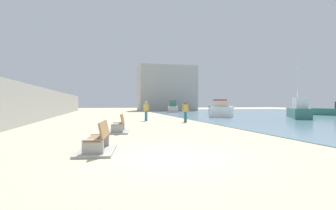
# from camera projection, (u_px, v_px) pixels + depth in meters

# --- Properties ---
(ground_plane) EXTENTS (120.00, 120.00, 0.00)m
(ground_plane) POSITION_uv_depth(u_px,v_px,m) (123.00, 119.00, 24.92)
(ground_plane) COLOR #C6B793
(seawall) EXTENTS (0.80, 64.00, 2.96)m
(seawall) POSITION_uv_depth(u_px,v_px,m) (39.00, 104.00, 23.09)
(seawall) COLOR #9E9E99
(seawall) RESTS_ON ground
(water_bay) EXTENTS (36.00, 68.00, 0.04)m
(water_bay) POSITION_uv_depth(u_px,v_px,m) (326.00, 116.00, 30.72)
(water_bay) COLOR #6B8EA3
(water_bay) RESTS_ON ground
(bench_near) EXTENTS (1.37, 2.23, 0.98)m
(bench_near) POSITION_uv_depth(u_px,v_px,m) (98.00, 145.00, 8.17)
(bench_near) COLOR #9E9E99
(bench_near) RESTS_ON ground
(bench_far) EXTENTS (1.35, 2.22, 0.98)m
(bench_far) POSITION_uv_depth(u_px,v_px,m) (119.00, 128.00, 13.65)
(bench_far) COLOR #9E9E99
(bench_far) RESTS_ON ground
(person_walking) EXTENTS (0.53, 0.23, 1.72)m
(person_walking) POSITION_uv_depth(u_px,v_px,m) (185.00, 110.00, 20.98)
(person_walking) COLOR teal
(person_walking) RESTS_ON ground
(person_standing) EXTENTS (0.48, 0.31, 1.73)m
(person_standing) POSITION_uv_depth(u_px,v_px,m) (146.00, 109.00, 22.56)
(person_standing) COLOR teal
(person_standing) RESTS_ON ground
(boat_nearest) EXTENTS (4.72, 5.79, 1.78)m
(boat_nearest) POSITION_uv_depth(u_px,v_px,m) (222.00, 110.00, 28.95)
(boat_nearest) COLOR white
(boat_nearest) RESTS_ON water_bay
(boat_mid_bay) EXTENTS (3.22, 4.59, 2.05)m
(boat_mid_bay) POSITION_uv_depth(u_px,v_px,m) (219.00, 108.00, 38.07)
(boat_mid_bay) COLOR navy
(boat_mid_bay) RESTS_ON water_bay
(boat_distant) EXTENTS (5.17, 6.88, 6.50)m
(boat_distant) POSITION_uv_depth(u_px,v_px,m) (298.00, 110.00, 26.38)
(boat_distant) COLOR #337060
(boat_distant) RESTS_ON water_bay
(boat_far_right) EXTENTS (3.46, 7.52, 1.98)m
(boat_far_right) POSITION_uv_depth(u_px,v_px,m) (173.00, 108.00, 44.72)
(boat_far_right) COLOR beige
(boat_far_right) RESTS_ON water_bay
(harbor_building) EXTENTS (12.00, 6.00, 9.41)m
(harbor_building) POSITION_uv_depth(u_px,v_px,m) (167.00, 88.00, 54.76)
(harbor_building) COLOR #ADAAA3
(harbor_building) RESTS_ON ground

